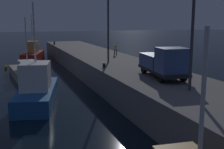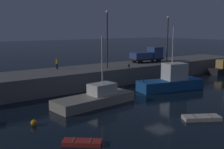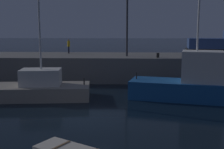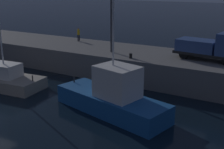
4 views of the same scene
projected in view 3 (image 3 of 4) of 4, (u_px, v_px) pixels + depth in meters
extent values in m
plane|color=black|center=(88.00, 119.00, 16.66)|extent=(320.00, 320.00, 0.00)
cube|color=slate|center=(105.00, 66.00, 30.77)|extent=(64.77, 7.38, 2.47)
cube|color=gray|center=(27.00, 92.00, 21.57)|extent=(9.65, 4.12, 1.02)
cube|color=silver|center=(41.00, 77.00, 21.47)|extent=(3.08, 2.21, 1.21)
cylinder|color=silver|center=(40.00, 34.00, 20.97)|extent=(0.14, 0.14, 5.23)
cylinder|color=#262626|center=(84.00, 81.00, 21.72)|extent=(0.10, 0.10, 0.50)
cube|color=#195193|center=(192.00, 91.00, 21.22)|extent=(9.49, 4.83, 1.37)
cube|color=silver|center=(202.00, 67.00, 20.77)|extent=(3.32, 2.87, 2.25)
cylinder|color=silver|center=(199.00, 16.00, 20.34)|extent=(0.14, 0.14, 4.90)
cylinder|color=#262626|center=(137.00, 76.00, 22.19)|extent=(0.10, 0.10, 0.50)
cube|color=olive|center=(60.00, 146.00, 11.93)|extent=(0.67, 1.05, 0.04)
cylinder|color=#38383D|center=(127.00, 16.00, 28.55)|extent=(0.20, 0.20, 7.97)
cylinder|color=black|center=(195.00, 50.00, 31.33)|extent=(0.93, 0.38, 0.90)
cylinder|color=black|center=(198.00, 51.00, 29.58)|extent=(0.93, 0.38, 0.90)
cube|color=black|center=(216.00, 50.00, 30.14)|extent=(6.24, 2.81, 0.25)
cube|color=#334C84|center=(205.00, 43.00, 30.21)|extent=(3.72, 2.52, 1.06)
cylinder|color=black|center=(69.00, 50.00, 32.48)|extent=(0.13, 0.13, 0.76)
cylinder|color=black|center=(69.00, 50.00, 32.77)|extent=(0.13, 0.13, 0.76)
cylinder|color=yellow|center=(69.00, 44.00, 32.52)|extent=(0.32, 0.32, 0.63)
sphere|color=#8C664C|center=(69.00, 40.00, 32.45)|extent=(0.18, 0.18, 0.18)
cylinder|color=black|center=(158.00, 55.00, 27.57)|extent=(0.28, 0.28, 0.45)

